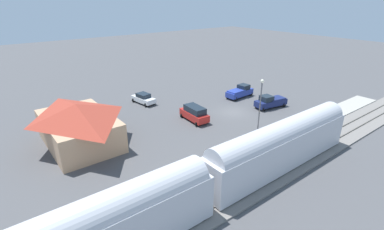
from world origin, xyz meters
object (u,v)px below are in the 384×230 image
(pickup_navy, at_px, (270,102))
(light_pole_near_platform, at_px, (261,100))
(station_building, at_px, (78,124))
(pedestrian_on_platform, at_px, (272,135))
(suv_red, at_px, (194,113))
(pickup_blue, at_px, (240,92))
(sedan_white, at_px, (143,98))

(pickup_navy, relative_size, light_pole_near_platform, 0.77)
(station_building, relative_size, light_pole_near_platform, 1.63)
(pedestrian_on_platform, relative_size, pickup_navy, 0.30)
(light_pole_near_platform, bearing_deg, suv_red, 26.09)
(suv_red, relative_size, pickup_blue, 0.91)
(station_building, height_order, light_pole_near_platform, light_pole_near_platform)
(station_building, bearing_deg, light_pole_near_platform, -120.00)
(station_building, distance_m, suv_red, 15.67)
(station_building, xyz_separation_m, pedestrian_on_platform, (-14.21, -18.32, -1.40))
(suv_red, height_order, sedan_white, suv_red)
(suv_red, bearing_deg, pickup_blue, -75.57)
(station_building, xyz_separation_m, sedan_white, (8.10, -13.02, -1.80))
(pedestrian_on_platform, bearing_deg, suv_red, 14.81)
(sedan_white, relative_size, light_pole_near_platform, 0.65)
(suv_red, bearing_deg, station_building, 79.34)
(station_building, bearing_deg, sedan_white, -58.12)
(sedan_white, bearing_deg, station_building, 121.88)
(pedestrian_on_platform, relative_size, light_pole_near_platform, 0.23)
(suv_red, bearing_deg, pickup_navy, -104.21)
(suv_red, relative_size, sedan_white, 1.06)
(pickup_blue, bearing_deg, light_pole_near_platform, 142.72)
(pedestrian_on_platform, xyz_separation_m, light_pole_near_platform, (3.01, -1.08, 3.36))
(sedan_white, bearing_deg, pedestrian_on_platform, -166.63)
(suv_red, xyz_separation_m, pickup_navy, (-3.29, -13.00, -0.12))
(suv_red, height_order, pickup_blue, suv_red)
(pickup_navy, bearing_deg, suv_red, 75.79)
(station_building, relative_size, pickup_blue, 2.16)
(suv_red, height_order, light_pole_near_platform, light_pole_near_platform)
(light_pole_near_platform, bearing_deg, pickup_navy, -60.62)
(station_building, height_order, suv_red, station_building)
(suv_red, xyz_separation_m, pickup_blue, (3.33, -12.94, -0.12))
(pickup_blue, height_order, sedan_white, pickup_blue)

